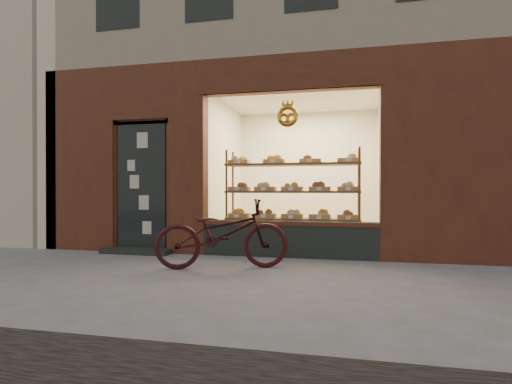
# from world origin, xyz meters

# --- Properties ---
(ground) EXTENTS (90.00, 90.00, 0.00)m
(ground) POSITION_xyz_m (0.00, 0.00, 0.00)
(ground) COLOR #5B5B5B
(display_shelf) EXTENTS (2.20, 0.45, 1.70)m
(display_shelf) POSITION_xyz_m (0.45, 2.55, 0.86)
(display_shelf) COLOR #5A3812
(display_shelf) RESTS_ON ground
(bicycle) EXTENTS (1.85, 1.14, 0.92)m
(bicycle) POSITION_xyz_m (-0.28, 1.03, 0.46)
(bicycle) COLOR black
(bicycle) RESTS_ON ground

